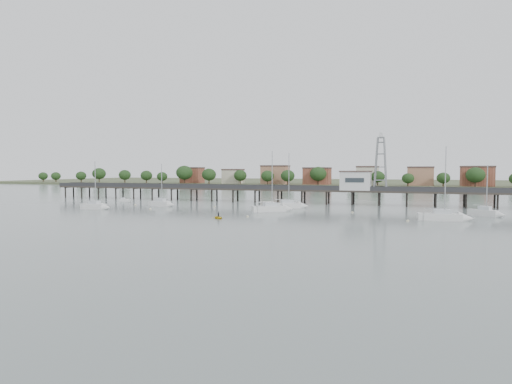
{
  "coord_description": "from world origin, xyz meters",
  "views": [
    {
      "loc": [
        38.0,
        -58.97,
        9.61
      ],
      "look_at": [
        2.49,
        42.0,
        4.0
      ],
      "focal_mm": 30.0,
      "sensor_mm": 36.0,
      "label": 1
    }
  ],
  "objects_px": {
    "sailboat_c": "(276,209)",
    "sailboat_b": "(164,204)",
    "sailboat_f": "(293,205)",
    "sailboat_d": "(451,217)",
    "sailboat_e": "(489,213)",
    "sailboat_a": "(98,207)",
    "lattice_tower": "(381,164)",
    "yellow_dinghy": "(218,218)",
    "pier": "(268,190)",
    "white_tender": "(125,200)"
  },
  "relations": [
    {
      "from": "lattice_tower",
      "to": "sailboat_c",
      "type": "distance_m",
      "value": 34.49
    },
    {
      "from": "sailboat_d",
      "to": "sailboat_f",
      "type": "relative_size",
      "value": 1.02
    },
    {
      "from": "sailboat_c",
      "to": "sailboat_d",
      "type": "xyz_separation_m",
      "value": [
        36.22,
        -6.28,
        -0.0
      ]
    },
    {
      "from": "sailboat_b",
      "to": "sailboat_a",
      "type": "xyz_separation_m",
      "value": [
        -10.75,
        -12.42,
        -0.0
      ]
    },
    {
      "from": "lattice_tower",
      "to": "yellow_dinghy",
      "type": "relative_size",
      "value": 5.14
    },
    {
      "from": "sailboat_a",
      "to": "sailboat_f",
      "type": "height_order",
      "value": "sailboat_f"
    },
    {
      "from": "lattice_tower",
      "to": "sailboat_c",
      "type": "height_order",
      "value": "lattice_tower"
    },
    {
      "from": "white_tender",
      "to": "yellow_dinghy",
      "type": "distance_m",
      "value": 55.86
    },
    {
      "from": "pier",
      "to": "sailboat_b",
      "type": "relative_size",
      "value": 12.76
    },
    {
      "from": "lattice_tower",
      "to": "sailboat_a",
      "type": "height_order",
      "value": "lattice_tower"
    },
    {
      "from": "sailboat_a",
      "to": "lattice_tower",
      "type": "bearing_deg",
      "value": 27.03
    },
    {
      "from": "lattice_tower",
      "to": "white_tender",
      "type": "xyz_separation_m",
      "value": [
        -73.94,
        -10.25,
        -10.72
      ]
    },
    {
      "from": "sailboat_d",
      "to": "white_tender",
      "type": "distance_m",
      "value": 90.89
    },
    {
      "from": "white_tender",
      "to": "yellow_dinghy",
      "type": "bearing_deg",
      "value": -48.16
    },
    {
      "from": "pier",
      "to": "sailboat_e",
      "type": "xyz_separation_m",
      "value": [
        54.22,
        -20.71,
        -3.14
      ]
    },
    {
      "from": "sailboat_a",
      "to": "yellow_dinghy",
      "type": "xyz_separation_m",
      "value": [
        35.8,
        -8.35,
        -0.65
      ]
    },
    {
      "from": "pier",
      "to": "sailboat_a",
      "type": "relative_size",
      "value": 12.27
    },
    {
      "from": "pier",
      "to": "yellow_dinghy",
      "type": "xyz_separation_m",
      "value": [
        3.22,
        -42.42,
        -3.79
      ]
    },
    {
      "from": "sailboat_b",
      "to": "sailboat_d",
      "type": "distance_m",
      "value": 68.52
    },
    {
      "from": "sailboat_a",
      "to": "white_tender",
      "type": "relative_size",
      "value": 3.57
    },
    {
      "from": "sailboat_b",
      "to": "sailboat_f",
      "type": "height_order",
      "value": "sailboat_f"
    },
    {
      "from": "sailboat_a",
      "to": "pier",
      "type": "bearing_deg",
      "value": 45.31
    },
    {
      "from": "pier",
      "to": "white_tender",
      "type": "distance_m",
      "value": 43.79
    },
    {
      "from": "sailboat_c",
      "to": "sailboat_b",
      "type": "distance_m",
      "value": 31.81
    },
    {
      "from": "lattice_tower",
      "to": "sailboat_f",
      "type": "relative_size",
      "value": 1.06
    },
    {
      "from": "sailboat_c",
      "to": "sailboat_b",
      "type": "relative_size",
      "value": 1.25
    },
    {
      "from": "pier",
      "to": "yellow_dinghy",
      "type": "bearing_deg",
      "value": -85.65
    },
    {
      "from": "sailboat_a",
      "to": "white_tender",
      "type": "bearing_deg",
      "value": 111.53
    },
    {
      "from": "sailboat_f",
      "to": "pier",
      "type": "bearing_deg",
      "value": 97.39
    },
    {
      "from": "pier",
      "to": "white_tender",
      "type": "relative_size",
      "value": 43.85
    },
    {
      "from": "sailboat_e",
      "to": "sailboat_a",
      "type": "distance_m",
      "value": 87.82
    },
    {
      "from": "sailboat_b",
      "to": "white_tender",
      "type": "distance_m",
      "value": 23.56
    },
    {
      "from": "lattice_tower",
      "to": "sailboat_b",
      "type": "xyz_separation_m",
      "value": [
        -53.33,
        -21.65,
        -10.45
      ]
    },
    {
      "from": "sailboat_b",
      "to": "white_tender",
      "type": "bearing_deg",
      "value": 157.23
    },
    {
      "from": "lattice_tower",
      "to": "sailboat_e",
      "type": "relative_size",
      "value": 1.41
    },
    {
      "from": "sailboat_e",
      "to": "sailboat_d",
      "type": "relative_size",
      "value": 0.74
    },
    {
      "from": "sailboat_c",
      "to": "yellow_dinghy",
      "type": "distance_m",
      "value": 18.91
    },
    {
      "from": "pier",
      "to": "sailboat_e",
      "type": "relative_size",
      "value": 13.62
    },
    {
      "from": "pier",
      "to": "sailboat_a",
      "type": "distance_m",
      "value": 47.24
    },
    {
      "from": "white_tender",
      "to": "yellow_dinghy",
      "type": "relative_size",
      "value": 1.13
    },
    {
      "from": "sailboat_e",
      "to": "sailboat_f",
      "type": "height_order",
      "value": "sailboat_f"
    },
    {
      "from": "sailboat_e",
      "to": "sailboat_b",
      "type": "bearing_deg",
      "value": -149.43
    },
    {
      "from": "pier",
      "to": "sailboat_f",
      "type": "bearing_deg",
      "value": -53.58
    },
    {
      "from": "sailboat_f",
      "to": "sailboat_d",
      "type": "bearing_deg",
      "value": -53.29
    },
    {
      "from": "yellow_dinghy",
      "to": "sailboat_c",
      "type": "bearing_deg",
      "value": 29.74
    },
    {
      "from": "sailboat_f",
      "to": "yellow_dinghy",
      "type": "height_order",
      "value": "sailboat_f"
    },
    {
      "from": "pier",
      "to": "sailboat_c",
      "type": "bearing_deg",
      "value": -68.3
    },
    {
      "from": "sailboat_a",
      "to": "sailboat_d",
      "type": "xyz_separation_m",
      "value": [
        78.62,
        3.08,
        -0.01
      ]
    },
    {
      "from": "sailboat_e",
      "to": "sailboat_f",
      "type": "bearing_deg",
      "value": -157.27
    },
    {
      "from": "pier",
      "to": "yellow_dinghy",
      "type": "height_order",
      "value": "pier"
    }
  ]
}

